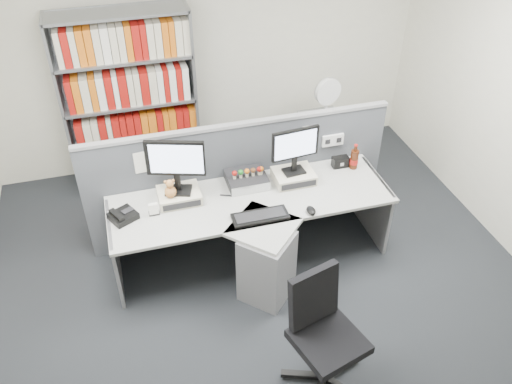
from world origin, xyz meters
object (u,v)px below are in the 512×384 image
object	(u,v)px
desktop_pc	(247,180)
office_chair	(323,330)
desk_calendar	(154,210)
keyboard	(260,216)
speaker	(340,162)
monitor_right	(295,147)
mouse	(311,210)
desk_phone	(123,216)
desk_fan	(327,95)
filing_cabinet	(323,147)
desk	(258,236)
shelving_unit	(131,105)
monitor_left	(176,162)
cola_bottle	(354,159)

from	to	relation	value
desktop_pc	office_chair	world-z (taller)	office_chair
desktop_pc	desk_calendar	distance (m)	0.93
keyboard	speaker	xyz separation A→B (m)	(0.98, 0.54, 0.04)
monitor_right	mouse	size ratio (longest dim) A/B	3.77
monitor_right	desk_phone	bearing A→B (deg)	-175.39
desk_calendar	desk_fan	distance (m)	2.39
office_chair	filing_cabinet	bearing A→B (deg)	68.13
desk_fan	desk	bearing A→B (deg)	-130.62
desktop_pc	mouse	size ratio (longest dim) A/B	3.01
office_chair	desk_calendar	bearing A→B (deg)	125.36
desk_calendar	desk_fan	xyz separation A→B (m)	(2.08, 1.15, 0.26)
desktop_pc	desk_phone	world-z (taller)	desktop_pc
desk	speaker	world-z (taller)	speaker
shelving_unit	desk_fan	distance (m)	2.15
desktop_pc	keyboard	world-z (taller)	desktop_pc
desk	monitor_right	world-z (taller)	monitor_right
mouse	shelving_unit	distance (m)	2.40
filing_cabinet	office_chair	distance (m)	2.82
monitor_left	desk_phone	xyz separation A→B (m)	(-0.52, -0.13, -0.38)
monitor_left	speaker	world-z (taller)	monitor_left
desk_phone	shelving_unit	distance (m)	1.63
desk	speaker	bearing A→B (deg)	25.97
speaker	shelving_unit	xyz separation A→B (m)	(-1.89, 1.37, 0.20)
shelving_unit	office_chair	xyz separation A→B (m)	(1.05, -3.06, -0.44)
desk_fan	shelving_unit	bearing A→B (deg)	167.92
monitor_left	desk_fan	world-z (taller)	monitor_left
keyboard	shelving_unit	size ratio (longest dim) A/B	0.25
desk_phone	desk_fan	world-z (taller)	desk_fan
filing_cabinet	desktop_pc	bearing A→B (deg)	-141.24
monitor_right	keyboard	bearing A→B (deg)	-136.13
shelving_unit	speaker	bearing A→B (deg)	-35.88
desk_phone	monitor_left	bearing A→B (deg)	14.09
desk_phone	desk_calendar	bearing A→B (deg)	-1.16
monitor_left	mouse	size ratio (longest dim) A/B	4.29
desktop_pc	desk_fan	distance (m)	1.53
monitor_right	keyboard	distance (m)	0.74
desk_phone	mouse	bearing A→B (deg)	-12.88
desk_phone	speaker	xyz separation A→B (m)	(2.14, 0.23, 0.02)
cola_bottle	speaker	bearing A→B (deg)	153.36
keyboard	filing_cabinet	size ratio (longest dim) A/B	0.71
desktop_pc	desk_fan	size ratio (longest dim) A/B	0.71
shelving_unit	desk_phone	bearing A→B (deg)	-99.02
desk_calendar	cola_bottle	world-z (taller)	cola_bottle
cola_bottle	monitor_right	bearing A→B (deg)	-176.46
keyboard	desk_calendar	world-z (taller)	desk_calendar
shelving_unit	desk_fan	xyz separation A→B (m)	(2.10, -0.45, 0.05)
speaker	office_chair	world-z (taller)	office_chair
monitor_left	speaker	distance (m)	1.66
desk_calendar	cola_bottle	distance (m)	2.00
desk_calendar	shelving_unit	xyz separation A→B (m)	(-0.02, 1.60, 0.21)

